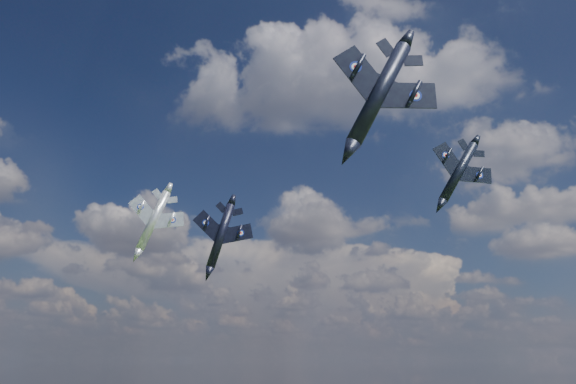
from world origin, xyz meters
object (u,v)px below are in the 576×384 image
(jet_high_navy, at_px, (459,172))
(jet_lead_navy, at_px, (221,235))
(jet_left_silver, at_px, (153,220))
(jet_right_navy, at_px, (379,93))

(jet_high_navy, bearing_deg, jet_lead_navy, 162.85)
(jet_high_navy, bearing_deg, jet_left_silver, 160.43)
(jet_lead_navy, relative_size, jet_high_navy, 1.01)
(jet_lead_navy, bearing_deg, jet_left_silver, 155.89)
(jet_lead_navy, distance_m, jet_left_silver, 13.24)
(jet_right_navy, bearing_deg, jet_lead_navy, 111.47)
(jet_right_navy, bearing_deg, jet_high_navy, 60.67)
(jet_right_navy, relative_size, jet_high_navy, 1.02)
(jet_left_silver, bearing_deg, jet_high_navy, -20.11)
(jet_high_navy, relative_size, jet_left_silver, 0.97)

